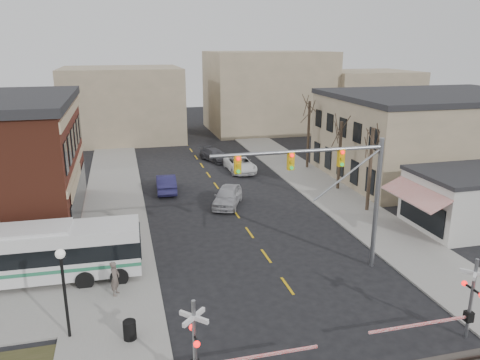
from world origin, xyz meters
The scene contains 20 objects.
ground centered at (0.00, 0.00, 0.00)m, with size 160.00×160.00×0.00m, color black.
sidewalk_west centered at (-9.50, 20.00, 0.06)m, with size 5.00×60.00×0.12m, color gray.
sidewalk_east centered at (9.50, 20.00, 0.06)m, with size 5.00×60.00×0.12m, color gray.
tan_building centered at (22.00, 20.00, 4.26)m, with size 20.30×15.30×8.50m.
awning_shop centered at (15.97, 7.00, 2.16)m, with size 9.74×6.20×4.30m.
tree_east_a centered at (10.50, 12.00, 3.50)m, with size 0.28×0.28×6.75m.
tree_east_b centered at (10.80, 18.00, 3.27)m, with size 0.28×0.28×6.30m.
tree_east_c centered at (11.00, 26.00, 3.72)m, with size 0.28×0.28×7.20m.
transit_bus centered at (-14.10, 5.96, 1.82)m, with size 12.56×3.11×3.22m.
traffic_signal_mast centered at (3.10, 3.11, 5.75)m, with size 10.14×0.30×8.00m.
rr_crossing_west centered at (-5.90, -4.90, 1.97)m, with size 5.60×1.36×4.00m.
rr_crossing_east centered at (5.99, -4.58, 1.97)m, with size 5.60×1.36×4.00m.
street_lamp centered at (-11.46, -0.08, 3.25)m, with size 0.44×0.44×4.39m.
trash_bin centered at (-8.75, -0.97, 0.57)m, with size 0.60×0.60×0.90m, color black.
car_a centered at (-0.22, 16.16, 0.83)m, with size 1.97×4.89×1.67m, color #ABAAAF.
car_b centered at (-4.83, 21.36, 0.81)m, with size 1.72×4.93×1.63m, color #1F1C47.
car_c centered at (3.55, 26.56, 0.78)m, with size 2.59×5.61×1.56m, color white.
car_d centered at (1.88, 31.76, 0.69)m, with size 1.94×4.77×1.38m, color #434348.
pedestrian_near centered at (-9.36, 3.26, 1.08)m, with size 0.70×0.46×1.92m, color #61544D.
pedestrian_far centered at (-10.39, 8.38, 0.87)m, with size 0.73×0.57×1.51m, color #2E3551.
Camera 1 is at (-8.48, -20.23, 13.18)m, focal length 35.00 mm.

